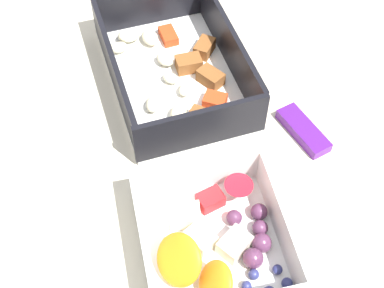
% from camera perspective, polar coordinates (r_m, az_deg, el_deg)
% --- Properties ---
extents(table_surface, '(0.80, 0.80, 0.02)m').
position_cam_1_polar(table_surface, '(0.57, 1.59, -2.94)').
color(table_surface, beige).
rests_on(table_surface, ground).
extents(pasta_container, '(0.23, 0.16, 0.06)m').
position_cam_1_polar(pasta_container, '(0.63, -1.86, 7.97)').
color(pasta_container, white).
rests_on(pasta_container, table_surface).
extents(fruit_bowl, '(0.15, 0.14, 0.05)m').
position_cam_1_polar(fruit_bowl, '(0.50, 2.53, -10.46)').
color(fruit_bowl, white).
rests_on(fruit_bowl, table_surface).
extents(candy_bar, '(0.07, 0.04, 0.01)m').
position_cam_1_polar(candy_bar, '(0.59, 11.86, 1.43)').
color(candy_bar, '#51197A').
rests_on(candy_bar, table_surface).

